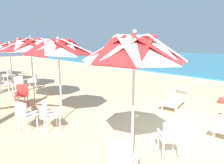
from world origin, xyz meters
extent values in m
plane|color=#D3B784|center=(0.00, 0.00, 0.00)|extent=(80.00, 80.00, 0.00)
cylinder|color=silver|center=(0.14, -2.04, 1.09)|extent=(0.05, 0.05, 2.18)
cube|color=red|center=(0.59, -1.86, 2.35)|extent=(1.10, 1.05, 0.52)
cube|color=white|center=(0.33, -1.59, 2.35)|extent=(1.05, 1.08, 0.52)
cube|color=red|center=(-0.04, -1.59, 2.35)|extent=(1.05, 1.10, 0.52)
cube|color=white|center=(-0.30, -1.86, 2.35)|extent=(1.08, 1.05, 0.52)
cube|color=red|center=(-0.30, -2.23, 2.35)|extent=(1.10, 1.05, 0.52)
cube|color=white|center=(-0.04, -2.49, 2.35)|extent=(1.05, 1.08, 0.52)
cube|color=red|center=(0.33, -2.49, 2.35)|extent=(1.05, 1.10, 0.52)
cube|color=white|center=(0.59, -2.23, 2.35)|extent=(1.08, 1.05, 0.52)
sphere|color=silver|center=(0.14, -2.04, 2.67)|extent=(0.08, 0.08, 0.08)
cube|color=white|center=(0.44, -2.57, 0.44)|extent=(0.56, 0.56, 0.05)
cube|color=white|center=(0.51, -2.76, 0.67)|extent=(0.43, 0.23, 0.40)
cube|color=white|center=(0.25, -2.64, 0.55)|extent=(0.17, 0.39, 0.03)
cube|color=white|center=(0.63, -2.50, 0.55)|extent=(0.17, 0.39, 0.03)
cylinder|color=white|center=(0.22, -2.46, 0.21)|extent=(0.04, 0.04, 0.41)
cube|color=white|center=(0.52, -1.25, 0.44)|extent=(0.62, 0.62, 0.05)
cube|color=white|center=(0.67, -1.38, 0.67)|extent=(0.34, 0.39, 0.40)
cube|color=white|center=(0.39, -1.41, 0.55)|extent=(0.33, 0.28, 0.03)
cube|color=white|center=(0.64, -1.10, 0.55)|extent=(0.33, 0.28, 0.03)
cylinder|color=white|center=(0.27, -1.28, 0.21)|extent=(0.04, 0.04, 0.41)
cylinder|color=white|center=(0.49, -1.01, 0.21)|extent=(0.04, 0.04, 0.41)
cylinder|color=white|center=(0.54, -1.50, 0.21)|extent=(0.04, 0.04, 0.41)
cylinder|color=white|center=(0.76, -1.23, 0.21)|extent=(0.04, 0.04, 0.41)
cylinder|color=silver|center=(-2.89, -2.07, 1.11)|extent=(0.05, 0.05, 2.21)
cube|color=red|center=(-2.42, -1.87, 2.34)|extent=(1.19, 1.09, 0.51)
cube|color=white|center=(-2.70, -1.60, 2.34)|extent=(1.11, 1.14, 0.51)
cube|color=red|center=(-3.08, -1.60, 2.34)|extent=(1.09, 1.19, 0.51)
cube|color=white|center=(-3.35, -1.87, 2.34)|extent=(1.14, 1.11, 0.51)
cube|color=red|center=(-3.35, -2.26, 2.34)|extent=(1.19, 1.09, 0.51)
cube|color=white|center=(-3.08, -2.53, 2.34)|extent=(1.11, 1.14, 0.51)
cube|color=red|center=(-2.70, -2.53, 2.34)|extent=(1.09, 1.19, 0.51)
cube|color=white|center=(-2.42, -2.26, 2.34)|extent=(1.14, 1.11, 0.51)
sphere|color=silver|center=(-2.89, -2.07, 2.62)|extent=(0.08, 0.08, 0.08)
cube|color=white|center=(-2.47, -2.59, 0.44)|extent=(0.52, 0.52, 0.05)
cube|color=white|center=(-2.51, -2.79, 0.67)|extent=(0.43, 0.18, 0.40)
cube|color=white|center=(-2.67, -2.55, 0.55)|extent=(0.12, 0.40, 0.03)
cube|color=white|center=(-2.27, -2.63, 0.55)|extent=(0.12, 0.40, 0.03)
cylinder|color=white|center=(-2.61, -2.39, 0.21)|extent=(0.04, 0.04, 0.41)
cylinder|color=white|center=(-2.26, -2.46, 0.21)|extent=(0.04, 0.04, 0.41)
cylinder|color=white|center=(-2.68, -2.73, 0.21)|extent=(0.04, 0.04, 0.41)
cylinder|color=white|center=(-2.33, -2.80, 0.21)|extent=(0.04, 0.04, 0.41)
cube|color=white|center=(-2.94, -3.11, 0.44)|extent=(0.56, 0.56, 0.05)
cube|color=white|center=(-2.87, -3.30, 0.67)|extent=(0.43, 0.23, 0.40)
cube|color=white|center=(-3.13, -3.18, 0.55)|extent=(0.17, 0.39, 0.03)
cube|color=white|center=(-2.75, -3.04, 0.55)|extent=(0.17, 0.39, 0.03)
cylinder|color=white|center=(-3.16, -3.00, 0.21)|extent=(0.04, 0.04, 0.41)
cylinder|color=white|center=(-2.83, -2.88, 0.21)|extent=(0.04, 0.04, 0.41)
cylinder|color=white|center=(-3.05, -3.33, 0.21)|extent=(0.04, 0.04, 0.41)
cylinder|color=white|center=(-2.71, -3.22, 0.21)|extent=(0.04, 0.04, 0.41)
cylinder|color=silver|center=(-5.52, -1.96, 1.12)|extent=(0.05, 0.05, 2.25)
cube|color=red|center=(-4.98, -1.73, 2.42)|extent=(1.37, 1.30, 0.52)
cube|color=white|center=(-5.29, -1.41, 2.42)|extent=(1.29, 1.37, 0.52)
cube|color=red|center=(-5.75, -1.41, 2.42)|extent=(1.30, 1.37, 0.52)
cube|color=white|center=(-6.07, -1.73, 2.42)|extent=(1.37, 1.29, 0.52)
cube|color=red|center=(-6.07, -2.19, 2.42)|extent=(1.37, 1.30, 0.52)
cube|color=white|center=(-5.75, -2.51, 2.42)|extent=(1.29, 1.37, 0.52)
cube|color=red|center=(-5.29, -2.51, 2.42)|extent=(1.30, 1.37, 0.52)
cube|color=white|center=(-4.98, -2.19, 2.42)|extent=(1.37, 1.29, 0.52)
sphere|color=silver|center=(-5.52, -1.96, 2.72)|extent=(0.08, 0.08, 0.08)
cube|color=red|center=(-5.33, -2.54, 0.44)|extent=(0.61, 0.61, 0.05)
cube|color=red|center=(-5.50, -2.43, 0.67)|extent=(0.31, 0.40, 0.40)
cube|color=red|center=(-5.22, -2.37, 0.55)|extent=(0.35, 0.25, 0.03)
cube|color=red|center=(-5.44, -2.70, 0.55)|extent=(0.35, 0.25, 0.03)
cylinder|color=red|center=(-5.09, -2.49, 0.21)|extent=(0.04, 0.04, 0.41)
cylinder|color=red|center=(-5.28, -2.78, 0.21)|extent=(0.04, 0.04, 0.41)
cylinder|color=red|center=(-5.38, -2.29, 0.21)|extent=(0.04, 0.04, 0.41)
cylinder|color=red|center=(-5.57, -2.58, 0.21)|extent=(0.04, 0.04, 0.41)
cylinder|color=silver|center=(-8.63, -1.95, 1.07)|extent=(0.05, 0.05, 2.14)
cube|color=red|center=(-8.07, -1.72, 2.27)|extent=(1.45, 1.36, 0.47)
cube|color=white|center=(-8.40, -1.39, 2.27)|extent=(1.36, 1.46, 0.47)
cube|color=red|center=(-8.87, -1.39, 2.27)|extent=(1.36, 1.45, 0.47)
cube|color=white|center=(-9.20, -1.72, 2.27)|extent=(1.46, 1.36, 0.47)
cube|color=red|center=(-9.20, -2.19, 2.27)|extent=(1.45, 1.36, 0.47)
cube|color=white|center=(-8.07, -2.19, 2.27)|extent=(1.46, 1.36, 0.47)
sphere|color=silver|center=(-8.63, -1.95, 2.53)|extent=(0.08, 0.08, 0.08)
cube|color=white|center=(-7.76, -1.98, 0.44)|extent=(0.48, 0.48, 0.05)
cube|color=white|center=(-7.56, -1.96, 0.67)|extent=(0.14, 0.43, 0.40)
cube|color=white|center=(-7.74, -2.18, 0.55)|extent=(0.40, 0.08, 0.03)
cube|color=white|center=(-7.78, -1.78, 0.55)|extent=(0.40, 0.08, 0.03)
cylinder|color=white|center=(-7.92, -2.17, 0.21)|extent=(0.04, 0.04, 0.41)
cylinder|color=white|center=(-7.95, -1.82, 0.21)|extent=(0.04, 0.04, 0.41)
cylinder|color=white|center=(-7.57, -2.14, 0.21)|extent=(0.04, 0.04, 0.41)
cylinder|color=white|center=(-7.60, -1.79, 0.21)|extent=(0.04, 0.04, 0.41)
cube|color=white|center=(-8.03, -1.13, 0.44)|extent=(0.60, 0.60, 0.05)
cube|color=white|center=(-7.93, -0.96, 0.67)|extent=(0.41, 0.29, 0.40)
cube|color=white|center=(-7.86, -1.23, 0.55)|extent=(0.23, 0.36, 0.03)
cube|color=white|center=(-8.20, -1.03, 0.55)|extent=(0.23, 0.36, 0.03)
cylinder|color=white|center=(-7.96, -1.37, 0.21)|extent=(0.04, 0.04, 0.41)
cylinder|color=white|center=(-8.27, -1.20, 0.21)|extent=(0.04, 0.04, 0.41)
cylinder|color=white|center=(-7.79, -1.06, 0.21)|extent=(0.04, 0.04, 0.41)
cylinder|color=white|center=(-8.10, -0.89, 0.21)|extent=(0.04, 0.04, 0.41)
cube|color=white|center=(-8.40, -2.40, 0.44)|extent=(0.57, 0.57, 0.05)
cube|color=white|center=(-8.47, -2.59, 0.67)|extent=(0.43, 0.23, 0.40)
cube|color=white|center=(-8.59, -2.33, 0.55)|extent=(0.18, 0.39, 0.03)
cube|color=white|center=(-8.22, -2.47, 0.55)|extent=(0.18, 0.39, 0.03)
cylinder|color=white|center=(-8.51, -2.17, 0.21)|extent=(0.04, 0.04, 0.41)
cylinder|color=white|center=(-8.18, -2.30, 0.21)|extent=(0.04, 0.04, 0.41)
cylinder|color=white|center=(-8.63, -2.50, 0.21)|extent=(0.04, 0.04, 0.41)
cylinder|color=white|center=(-8.30, -2.63, 0.21)|extent=(0.04, 0.04, 0.41)
cube|color=white|center=(-11.00, -1.88, 2.27)|extent=(1.20, 1.25, 0.51)
cube|color=white|center=(-10.92, -1.65, 0.44)|extent=(0.60, 0.60, 0.05)
cube|color=white|center=(-10.75, -1.55, 0.67)|extent=(0.30, 0.41, 0.40)
cube|color=white|center=(-10.82, -1.82, 0.55)|extent=(0.36, 0.24, 0.03)
cube|color=white|center=(-11.02, -1.48, 0.55)|extent=(0.36, 0.24, 0.03)
cylinder|color=white|center=(-10.98, -1.89, 0.21)|extent=(0.04, 0.04, 0.41)
cylinder|color=white|center=(-11.16, -1.59, 0.21)|extent=(0.04, 0.04, 0.41)
cylinder|color=white|center=(-10.68, -1.71, 0.21)|extent=(0.04, 0.04, 0.41)
cylinder|color=white|center=(-10.86, -1.41, 0.21)|extent=(0.04, 0.04, 0.41)
cube|color=white|center=(0.83, 0.45, 0.11)|extent=(0.06, 0.06, 0.22)
cube|color=white|center=(-1.25, 1.96, 0.25)|extent=(1.03, 1.80, 0.06)
cube|color=white|center=(-1.51, 2.98, 0.44)|extent=(0.71, 0.61, 0.36)
cube|color=white|center=(-0.85, 1.40, 0.11)|extent=(0.06, 0.06, 0.22)
cube|color=white|center=(-1.35, 1.28, 0.11)|extent=(0.06, 0.06, 0.22)
cube|color=white|center=(-1.16, 2.64, 0.11)|extent=(0.06, 0.06, 0.22)
cube|color=white|center=(-1.65, 2.51, 0.11)|extent=(0.06, 0.06, 0.22)
sphere|color=red|center=(-0.17, 3.83, 0.13)|extent=(0.27, 0.27, 0.27)
camera|label=1|loc=(2.64, -4.82, 2.45)|focal=31.27mm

